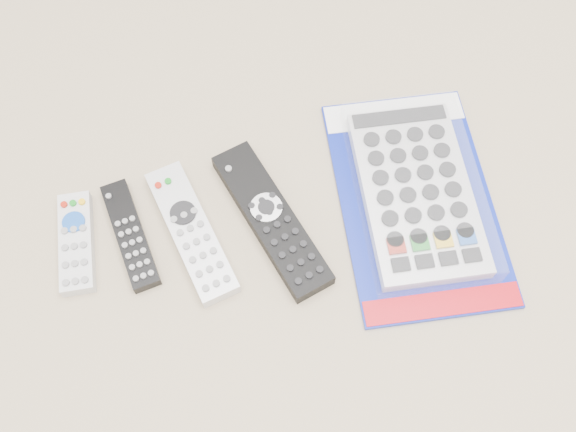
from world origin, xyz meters
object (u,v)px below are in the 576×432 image
object	(u,v)px
remote_silver_dvd	(192,232)
jumbo_remote_packaged	(417,191)
remote_small_grey	(76,243)
remote_large_black	(272,219)
remote_slim_black	(130,235)

from	to	relation	value
remote_silver_dvd	jumbo_remote_packaged	world-z (taller)	jumbo_remote_packaged
remote_small_grey	remote_large_black	xyz separation A→B (m)	(0.25, -0.05, 0.00)
remote_small_grey	remote_large_black	size ratio (longest dim) A/B	0.60
jumbo_remote_packaged	remote_silver_dvd	bearing A→B (deg)	-177.27
remote_silver_dvd	remote_large_black	distance (m)	0.10
remote_slim_black	remote_silver_dvd	size ratio (longest dim) A/B	0.77
remote_large_black	jumbo_remote_packaged	world-z (taller)	jumbo_remote_packaged
remote_small_grey	jumbo_remote_packaged	xyz separation A→B (m)	(0.44, -0.07, 0.01)
remote_silver_dvd	remote_slim_black	bearing A→B (deg)	156.15
remote_large_black	remote_small_grey	bearing A→B (deg)	157.35
remote_small_grey	remote_slim_black	size ratio (longest dim) A/B	0.89
jumbo_remote_packaged	remote_slim_black	bearing A→B (deg)	-178.97
remote_small_grey	remote_silver_dvd	bearing A→B (deg)	-4.30
remote_slim_black	jumbo_remote_packaged	size ratio (longest dim) A/B	0.44
remote_small_grey	remote_large_black	world-z (taller)	remote_large_black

